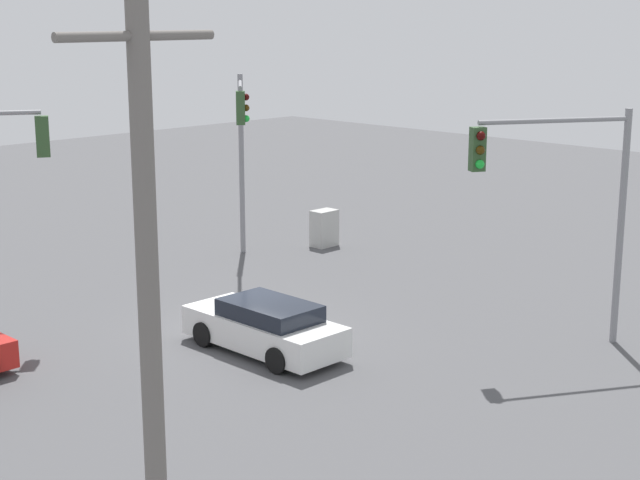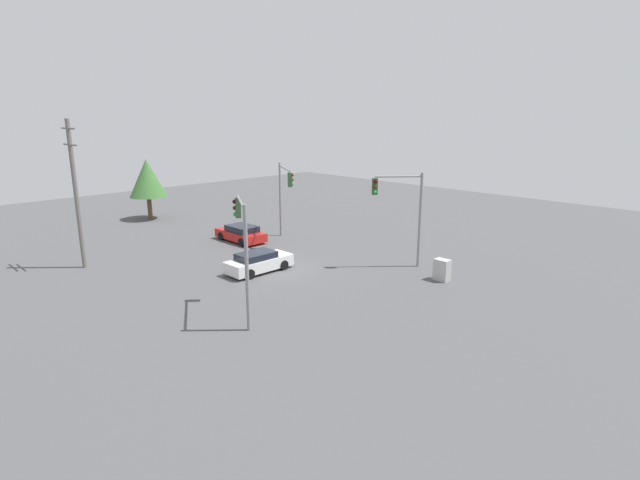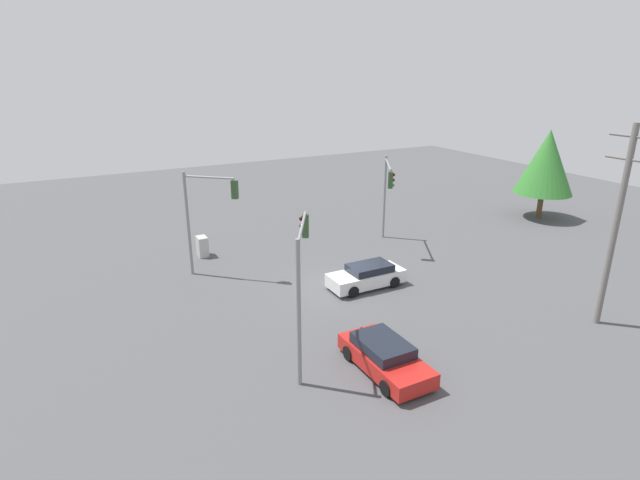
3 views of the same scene
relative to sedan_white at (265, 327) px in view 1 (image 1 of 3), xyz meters
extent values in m
plane|color=#4C4C4F|center=(0.54, 1.14, -0.65)|extent=(80.00, 80.00, 0.00)
cube|color=silver|center=(0.00, 0.05, -0.11)|extent=(1.74, 4.43, 0.74)
cube|color=black|center=(0.00, -0.18, 0.47)|extent=(1.53, 2.44, 0.42)
cylinder|color=black|center=(-0.83, 1.42, -0.33)|extent=(0.22, 0.64, 0.64)
cylinder|color=black|center=(0.83, 1.42, -0.33)|extent=(0.22, 0.64, 0.64)
cylinder|color=black|center=(-0.83, -1.33, -0.33)|extent=(0.22, 0.64, 0.64)
cylinder|color=black|center=(0.83, -1.33, -0.33)|extent=(0.22, 0.64, 0.64)
cube|color=#2D4C28|center=(-2.84, 5.26, 4.57)|extent=(0.43, 0.41, 1.05)
sphere|color=#360503|center=(-2.76, 5.41, 4.91)|extent=(0.22, 0.22, 0.22)
sphere|color=#392605|center=(-2.76, 5.41, 4.57)|extent=(0.22, 0.22, 0.22)
sphere|color=green|center=(-2.76, 5.41, 4.24)|extent=(0.22, 0.22, 0.22)
cylinder|color=gray|center=(6.83, -5.87, 2.36)|extent=(0.18, 0.18, 6.03)
cylinder|color=gray|center=(5.12, -4.85, 5.13)|extent=(3.48, 2.15, 0.12)
cube|color=#2D4C28|center=(3.41, -3.82, 4.51)|extent=(0.44, 0.41, 1.05)
sphere|color=#360503|center=(3.33, -3.97, 4.84)|extent=(0.22, 0.22, 0.22)
sphere|color=#392605|center=(3.33, -3.97, 4.51)|extent=(0.22, 0.22, 0.22)
sphere|color=green|center=(3.33, -3.97, 4.17)|extent=(0.22, 0.22, 0.22)
cylinder|color=gray|center=(6.53, 8.34, 2.49)|extent=(0.18, 0.18, 6.28)
cylinder|color=gray|center=(5.53, 7.18, 5.38)|extent=(2.09, 2.39, 0.12)
cube|color=#2D4C28|center=(4.54, 6.03, 4.76)|extent=(0.43, 0.44, 1.05)
sphere|color=#360503|center=(4.67, 5.92, 5.09)|extent=(0.22, 0.22, 0.22)
sphere|color=#392605|center=(4.67, 5.92, 4.76)|extent=(0.22, 0.22, 0.22)
sphere|color=green|center=(4.67, 5.92, 4.42)|extent=(0.22, 0.22, 0.22)
cylinder|color=slate|center=(-8.89, -7.69, 4.17)|extent=(0.28, 0.28, 9.65)
cylinder|color=slate|center=(-8.89, -7.69, 7.40)|extent=(2.20, 0.12, 0.12)
cube|color=#B2B2AD|center=(9.24, 6.94, 0.01)|extent=(0.93, 0.63, 1.33)
camera|label=1|loc=(-15.71, -17.38, 7.66)|focal=55.00mm
camera|label=2|loc=(24.73, -18.78, 9.29)|focal=28.00mm
camera|label=3|loc=(-21.81, 14.61, 11.26)|focal=28.00mm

